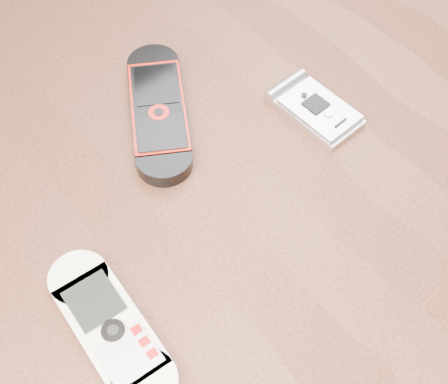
# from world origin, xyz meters

# --- Properties ---
(table) EXTENTS (1.20, 0.80, 0.75)m
(table) POSITION_xyz_m (0.00, 0.00, 0.64)
(table) COLOR black
(table) RESTS_ON ground
(nokia_white) EXTENTS (0.06, 0.15, 0.02)m
(nokia_white) POSITION_xyz_m (-0.14, -0.04, 0.76)
(nokia_white) COLOR white
(nokia_white) RESTS_ON table
(nokia_black_red) EXTENTS (0.13, 0.17, 0.02)m
(nokia_black_red) POSITION_xyz_m (0.02, 0.11, 0.76)
(nokia_black_red) COLOR black
(nokia_black_red) RESTS_ON table
(motorola_razr) EXTENTS (0.05, 0.10, 0.01)m
(motorola_razr) POSITION_xyz_m (0.14, 0.02, 0.76)
(motorola_razr) COLOR silver
(motorola_razr) RESTS_ON table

